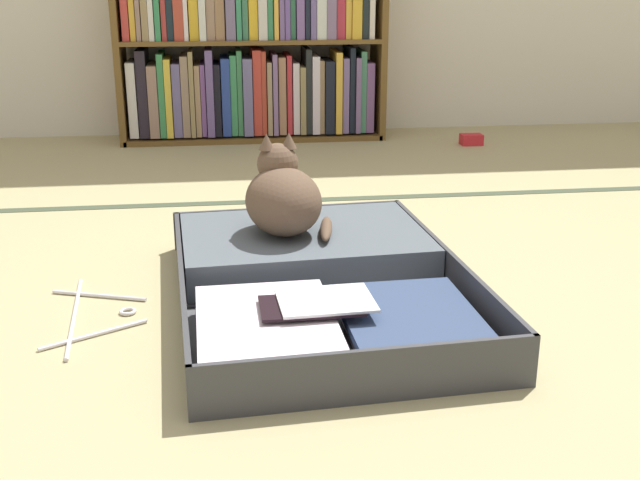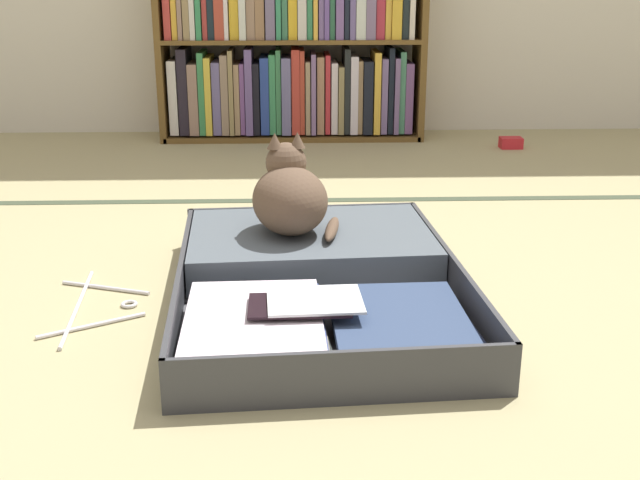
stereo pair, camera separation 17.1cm
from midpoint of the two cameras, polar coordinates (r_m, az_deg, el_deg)
The scene contains 7 objects.
ground_plane at distance 1.79m, azimuth -3.13°, elevation -6.96°, with size 10.00×10.00×0.00m, color tan.
tatami_border at distance 2.83m, azimuth -4.84°, elevation 2.80°, with size 4.80×0.05×0.00m.
bookshelf at distance 3.86m, azimuth -6.34°, elevation 13.67°, with size 1.25×0.29×0.93m.
open_suitcase at distance 1.99m, azimuth -2.91°, elevation -2.70°, with size 0.74×1.01×0.11m.
black_cat at distance 2.10m, azimuth -5.03°, elevation 3.03°, with size 0.26×0.28×0.26m.
clothes_hanger at distance 1.99m, azimuth -18.52°, elevation -5.15°, with size 0.25×0.46×0.01m.
small_red_pouch at distance 3.80m, azimuth 9.57°, elevation 7.13°, with size 0.10×0.07×0.05m.
Camera 1 is at (-0.19, -1.60, 0.78)m, focal length 44.46 mm.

